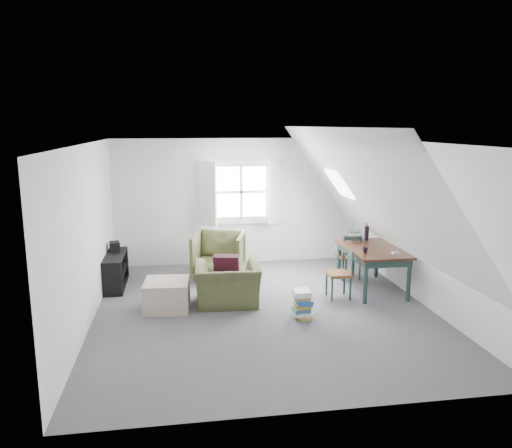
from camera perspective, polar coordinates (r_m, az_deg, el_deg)
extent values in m
plane|color=#4E4D52|center=(7.65, 0.95, -9.85)|extent=(5.50, 5.50, 0.00)
plane|color=white|center=(7.14, 1.01, 9.22)|extent=(5.50, 5.50, 0.00)
plane|color=silver|center=(9.97, -1.74, 2.58)|extent=(5.00, 0.00, 5.00)
plane|color=silver|center=(4.70, 6.80, -7.50)|extent=(5.00, 0.00, 5.00)
plane|color=silver|center=(7.30, -18.75, -1.24)|extent=(0.00, 5.50, 5.50)
plane|color=silver|center=(8.10, 18.69, -0.05)|extent=(0.00, 5.50, 5.50)
plane|color=white|center=(7.10, -11.44, 3.11)|extent=(3.19, 5.50, 4.48)
plane|color=white|center=(7.62, 12.58, 3.61)|extent=(3.19, 5.50, 4.48)
cube|color=white|center=(9.92, -1.73, 3.70)|extent=(1.30, 0.04, 1.30)
cube|color=white|center=(9.70, -5.61, 3.48)|extent=(0.35, 0.35, 1.25)
cube|color=white|center=(9.87, 2.31, 3.66)|extent=(0.35, 0.35, 1.25)
cube|color=white|center=(9.91, -1.72, 3.69)|extent=(1.00, 0.02, 1.00)
cube|color=white|center=(9.89, -1.71, 3.68)|extent=(1.08, 0.04, 0.05)
cube|color=white|center=(9.89, -1.71, 3.68)|extent=(0.05, 0.04, 1.08)
cube|color=white|center=(8.84, 9.50, 4.55)|extent=(0.35, 0.75, 0.47)
imported|color=#414625|center=(7.92, -3.24, -9.11)|extent=(1.04, 0.92, 0.64)
imported|color=#414625|center=(9.28, -4.25, -6.04)|extent=(1.09, 1.11, 0.83)
cube|color=#3C1022|center=(7.88, -3.40, -4.85)|extent=(0.44, 0.31, 0.41)
cube|color=tan|center=(7.76, -10.15, -7.98)|extent=(0.71, 0.71, 0.44)
cube|color=black|center=(8.61, 13.18, -2.79)|extent=(0.87, 1.45, 0.04)
cube|color=#1F332F|center=(8.63, 13.16, -3.29)|extent=(0.78, 1.36, 0.12)
cylinder|color=#1F332F|center=(8.00, 12.41, -6.54)|extent=(0.07, 0.07, 0.69)
cylinder|color=#1F332F|center=(8.28, 17.06, -6.17)|extent=(0.07, 0.07, 0.69)
cylinder|color=#1F332F|center=(9.17, 9.48, -4.13)|extent=(0.07, 0.07, 0.69)
cylinder|color=#1F332F|center=(9.42, 13.64, -3.89)|extent=(0.07, 0.07, 0.69)
sphere|color=silver|center=(8.94, 11.25, -1.31)|extent=(0.21, 0.21, 0.21)
cylinder|color=silver|center=(8.91, 11.29, -0.47)|extent=(0.07, 0.07, 0.12)
cylinder|color=black|center=(9.11, 12.52, -1.04)|extent=(0.08, 0.08, 0.26)
cylinder|color=#3F2D1E|center=(9.06, 12.59, 0.69)|extent=(0.03, 0.05, 0.46)
cylinder|color=#3F2D1E|center=(9.08, 12.66, 0.71)|extent=(0.04, 0.06, 0.46)
cylinder|color=#3F2D1E|center=(9.05, 12.56, 0.68)|extent=(0.05, 0.08, 0.45)
imported|color=black|center=(8.25, 12.35, -3.24)|extent=(0.10, 0.10, 0.08)
cube|color=white|center=(8.28, 15.64, -3.21)|extent=(0.11, 0.07, 0.04)
cube|color=brown|center=(9.22, 10.56, -3.61)|extent=(0.39, 0.39, 0.05)
cylinder|color=#1F332F|center=(9.47, 11.10, -4.60)|extent=(0.03, 0.03, 0.40)
cylinder|color=#1F332F|center=(9.19, 11.77, -5.12)|extent=(0.03, 0.03, 0.40)
cylinder|color=#1F332F|center=(9.37, 9.27, -4.70)|extent=(0.03, 0.03, 0.40)
cylinder|color=#1F332F|center=(9.08, 9.89, -5.24)|extent=(0.03, 0.03, 0.40)
cylinder|color=#1F332F|center=(9.06, 11.92, -2.58)|extent=(0.03, 0.03, 0.42)
cylinder|color=#1F332F|center=(8.96, 10.02, -2.67)|extent=(0.03, 0.03, 0.42)
cube|color=#1F332F|center=(8.97, 11.02, -1.59)|extent=(0.32, 0.03, 0.07)
cube|color=#1F332F|center=(9.00, 10.99, -2.34)|extent=(0.32, 0.03, 0.06)
cube|color=brown|center=(8.17, 9.43, -5.64)|extent=(0.37, 0.37, 0.04)
cylinder|color=#1F332F|center=(8.32, 8.06, -6.79)|extent=(0.03, 0.03, 0.38)
cylinder|color=#1F332F|center=(8.41, 10.05, -6.65)|extent=(0.03, 0.03, 0.38)
cylinder|color=#1F332F|center=(8.05, 8.69, -7.44)|extent=(0.03, 0.03, 0.38)
cylinder|color=#1F332F|center=(8.14, 10.74, -7.29)|extent=(0.03, 0.03, 0.38)
cylinder|color=#1F332F|center=(8.31, 10.26, -3.98)|extent=(0.03, 0.03, 0.40)
cylinder|color=#1F332F|center=(8.03, 10.97, -4.53)|extent=(0.03, 0.03, 0.40)
cube|color=#1F332F|center=(8.13, 10.65, -3.16)|extent=(0.03, 0.30, 0.07)
cube|color=#1F332F|center=(8.16, 10.62, -3.95)|extent=(0.03, 0.30, 0.05)
cube|color=black|center=(9.06, -15.81, -6.79)|extent=(0.37, 1.12, 0.03)
cube|color=black|center=(8.98, -15.90, -5.18)|extent=(0.37, 1.12, 0.03)
cube|color=black|center=(8.91, -16.00, -3.45)|extent=(0.37, 1.12, 0.03)
cube|color=black|center=(8.46, -16.34, -6.21)|extent=(0.37, 0.03, 0.56)
cube|color=black|center=(9.50, -15.52, -4.26)|extent=(0.37, 0.03, 0.56)
cube|color=#264C99|center=(8.72, -16.10, -6.81)|extent=(0.17, 0.19, 0.20)
cube|color=red|center=(9.12, -15.78, -6.00)|extent=(0.17, 0.22, 0.20)
cube|color=white|center=(8.77, -16.09, -4.82)|extent=(0.17, 0.20, 0.19)
cube|color=black|center=(9.13, -15.85, -2.51)|extent=(0.21, 0.25, 0.18)
cube|color=#B29933|center=(7.42, 5.44, -10.44)|extent=(0.22, 0.29, 0.04)
cube|color=white|center=(7.41, 5.19, -10.16)|extent=(0.28, 0.31, 0.03)
cube|color=white|center=(7.39, 5.53, -9.94)|extent=(0.23, 0.31, 0.04)
cube|color=#337F4C|center=(7.37, 5.12, -9.72)|extent=(0.23, 0.29, 0.03)
cube|color=#264C99|center=(7.35, 5.35, -9.58)|extent=(0.25, 0.32, 0.03)
cube|color=#B29933|center=(7.36, 5.30, -9.33)|extent=(0.22, 0.29, 0.03)
cube|color=#B29933|center=(7.37, 5.32, -9.05)|extent=(0.25, 0.31, 0.04)
cube|color=#264C99|center=(7.32, 5.59, -8.87)|extent=(0.25, 0.32, 0.04)
cube|color=#264C99|center=(7.30, 5.44, -8.62)|extent=(0.26, 0.31, 0.03)
cube|color=#B29933|center=(7.34, 5.28, -8.22)|extent=(0.23, 0.29, 0.04)
cube|color=white|center=(7.32, 5.21, -7.96)|extent=(0.24, 0.27, 0.04)
cube|color=white|center=(7.31, 5.25, -7.66)|extent=(0.24, 0.28, 0.03)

